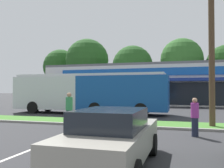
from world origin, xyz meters
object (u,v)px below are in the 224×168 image
pedestrian_near_bench (195,117)px  pedestrian_by_pole (69,110)px  city_bus (89,92)px  car_0 (113,137)px  utility_pole (208,25)px

pedestrian_near_bench → pedestrian_by_pole: size_ratio=0.89×
pedestrian_near_bench → city_bus: bearing=-96.3°
city_bus → pedestrian_near_bench: 11.26m
car_0 → pedestrian_near_bench: (2.15, 4.89, 0.05)m
pedestrian_near_bench → pedestrian_by_pole: 6.34m
city_bus → car_0: size_ratio=2.86×
utility_pole → pedestrian_near_bench: size_ratio=6.10×
utility_pole → pedestrian_by_pole: bearing=-167.1°
city_bus → car_0: (5.82, -12.78, -1.01)m
city_bus → car_0: city_bus is taller
car_0 → pedestrian_by_pole: size_ratio=2.48×
city_bus → pedestrian_by_pole: size_ratio=7.11×
city_bus → pedestrian_by_pole: bearing=103.2°
car_0 → pedestrian_near_bench: size_ratio=2.78×
car_0 → pedestrian_near_bench: pedestrian_near_bench is taller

